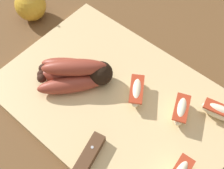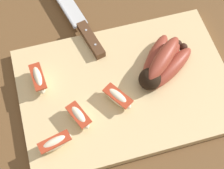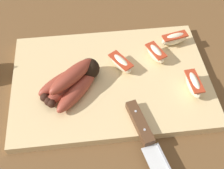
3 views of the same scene
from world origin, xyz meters
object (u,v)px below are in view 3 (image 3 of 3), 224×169
Objects in this scene: apple_wedge_near at (156,53)px; banana_bunch at (73,81)px; apple_wedge_middle at (121,63)px; apple_wedge_extra at (193,84)px; chefs_knife at (150,144)px; apple_wedge_far at (174,39)px.

banana_bunch is at bearing 18.99° from apple_wedge_near.
apple_wedge_extra is (-0.15, 0.08, 0.00)m from apple_wedge_middle.
apple_wedge_extra is (-0.12, -0.12, 0.01)m from chefs_knife.
apple_wedge_near is at bearing 36.96° from apple_wedge_far.
chefs_knife is 3.89× the size of apple_wedge_extra.
chefs_knife is at bearing 131.54° from banana_bunch.
banana_bunch is 0.21m from apple_wedge_near.
apple_wedge_near is 0.95× the size of apple_wedge_middle.
apple_wedge_middle is 0.98× the size of apple_wedge_extra.
apple_wedge_near is 0.93× the size of apple_wedge_extra.
banana_bunch is 2.17× the size of apple_wedge_near.
apple_wedge_extra is at bearing -134.12° from chefs_knife.
apple_wedge_far reaches higher than chefs_knife.
apple_wedge_middle is 0.17m from apple_wedge_extra.
apple_wedge_far is at bearing -112.91° from chefs_knife.
chefs_knife is at bearing 67.09° from apple_wedge_far.
apple_wedge_near is 0.07m from apple_wedge_far.
apple_wedge_near is 0.09m from apple_wedge_middle.
apple_wedge_extra is at bearing 172.22° from banana_bunch.
apple_wedge_extra reaches higher than apple_wedge_near.
chefs_knife is 0.29m from apple_wedge_far.
banana_bunch is 0.52× the size of chefs_knife.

